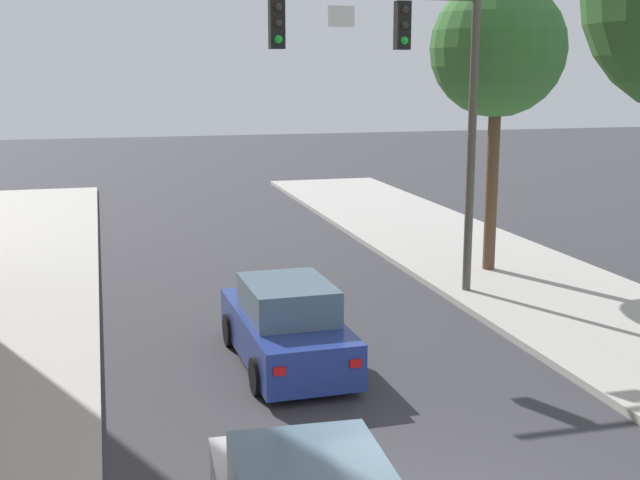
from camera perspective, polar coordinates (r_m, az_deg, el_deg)
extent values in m
cylinder|color=#514C47|center=(19.66, 10.46, 7.23)|extent=(0.20, 0.20, 7.50)
cube|color=black|center=(18.93, 5.71, 14.55)|extent=(0.32, 0.28, 1.05)
sphere|color=#2D2823|center=(18.81, 5.90, 15.57)|extent=(0.18, 0.18, 0.18)
sphere|color=#2D2823|center=(18.79, 5.88, 14.57)|extent=(0.18, 0.18, 0.18)
sphere|color=green|center=(18.78, 5.86, 13.56)|extent=(0.18, 0.18, 0.18)
cube|color=black|center=(18.13, -3.01, 14.71)|extent=(0.32, 0.28, 1.05)
sphere|color=#2D2823|center=(18.01, -2.92, 15.79)|extent=(0.18, 0.18, 0.18)
sphere|color=#2D2823|center=(17.99, -2.91, 14.74)|extent=(0.18, 0.18, 0.18)
sphere|color=green|center=(17.97, -2.90, 13.69)|extent=(0.18, 0.18, 0.18)
cube|color=white|center=(18.47, 1.47, 15.21)|extent=(0.60, 0.03, 0.44)
cube|color=navy|center=(15.36, -2.37, -6.55)|extent=(1.81, 4.24, 0.80)
cube|color=slate|center=(15.01, -2.25, -4.11)|extent=(1.55, 2.04, 0.64)
cylinder|color=black|center=(16.49, -6.21, -6.20)|extent=(0.24, 0.65, 0.64)
cylinder|color=black|center=(16.83, -0.77, -5.75)|extent=(0.24, 0.65, 0.64)
cylinder|color=black|center=(14.08, -4.28, -9.35)|extent=(0.24, 0.65, 0.64)
cylinder|color=black|center=(14.48, 2.05, -8.72)|extent=(0.24, 0.65, 0.64)
cube|color=red|center=(13.24, -2.82, -9.06)|extent=(0.20, 0.05, 0.14)
cube|color=red|center=(13.57, 2.48, -8.52)|extent=(0.20, 0.05, 0.14)
cylinder|color=brown|center=(22.09, 11.79, 3.66)|extent=(0.32, 0.32, 4.44)
sphere|color=#387033|center=(21.89, 12.19, 12.82)|extent=(3.46, 3.46, 3.46)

